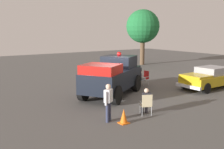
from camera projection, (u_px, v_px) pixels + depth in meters
The scene contains 9 objects.
ground_plane at pixel (116, 97), 15.61m from camera, with size 60.00×60.00×0.00m, color #514F4C.
vintage_fire_truck at pixel (113, 76), 16.02m from camera, with size 6.19×5.01×2.59m.
classic_hot_rod at pixel (209, 78), 17.85m from camera, with size 4.38×1.94×1.46m.
lawn_chair_near_truck at pixel (146, 103), 12.17m from camera, with size 0.66×0.67×1.02m.
lawn_chair_spare at pixel (145, 77), 19.06m from camera, with size 0.52×0.54×1.02m.
spectator_seated at pixel (146, 100), 12.28m from camera, with size 0.58×0.64×1.29m.
spectator_standing at pixel (108, 100), 11.30m from camera, with size 0.59×0.45×1.68m.
oak_tree_right at pixel (143, 27), 29.64m from camera, with size 3.77×3.77×6.26m.
traffic_cone at pixel (124, 116), 11.18m from camera, with size 0.40×0.40×0.64m.
Camera 1 is at (-8.83, -12.33, 3.95)m, focal length 42.00 mm.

